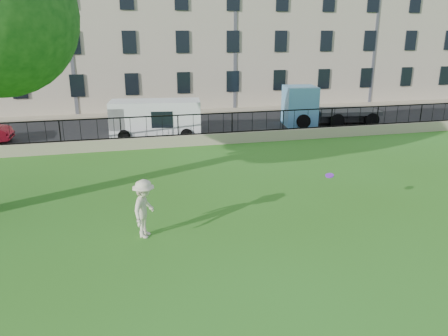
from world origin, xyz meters
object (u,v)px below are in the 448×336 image
object	(u,v)px
frisbee	(330,175)
blue_truck	(330,105)
white_van	(156,119)
man	(144,209)

from	to	relation	value
frisbee	blue_truck	size ratio (longest dim) A/B	0.04
white_van	blue_truck	world-z (taller)	blue_truck
blue_truck	white_van	bearing A→B (deg)	-167.12
frisbee	blue_truck	world-z (taller)	blue_truck
man	frisbee	world-z (taller)	man
frisbee	blue_truck	xyz separation A→B (m)	(7.17, 14.17, -0.28)
frisbee	white_van	bearing A→B (deg)	108.39
white_van	man	bearing A→B (deg)	-88.80
man	white_van	distance (m)	13.06
blue_truck	man	bearing A→B (deg)	-125.19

